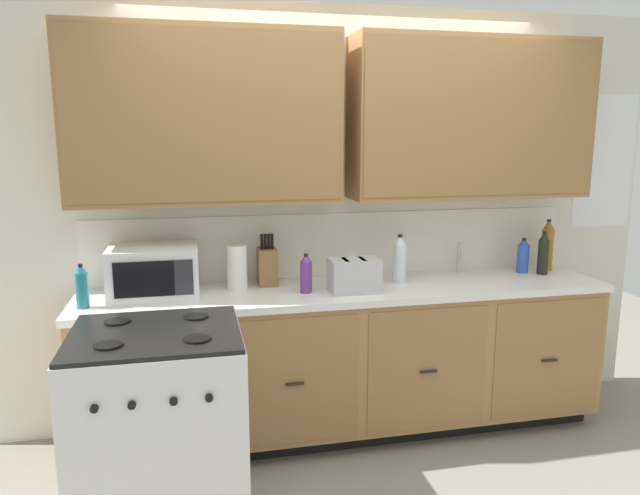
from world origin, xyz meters
TOP-DOWN VIEW (x-y plane):
  - ground_plane at (0.00, 0.00)m, footprint 8.00×8.00m
  - wall_unit at (0.00, 0.50)m, footprint 4.27×0.40m
  - counter_run at (0.00, 0.30)m, footprint 3.10×0.64m
  - stove_range at (-1.07, -0.33)m, footprint 0.76×0.68m
  - microwave at (-1.11, 0.35)m, footprint 0.48×0.37m
  - toaster at (-0.00, 0.19)m, footprint 0.28×0.18m
  - knife_block at (-0.46, 0.46)m, footprint 0.11×0.14m
  - sink_faucet at (0.79, 0.51)m, footprint 0.02×0.02m
  - paper_towel_roll at (-0.64, 0.40)m, footprint 0.12×0.12m
  - bottle_amber at (1.40, 0.45)m, footprint 0.08×0.08m
  - bottle_violet at (-0.27, 0.24)m, footprint 0.07×0.07m
  - bottle_blue at (1.20, 0.41)m, footprint 0.07×0.07m
  - bottle_teal at (-1.46, 0.19)m, footprint 0.06×0.06m
  - bottle_clear at (0.32, 0.34)m, footprint 0.08×0.08m
  - bottle_dark at (1.30, 0.35)m, footprint 0.07×0.07m

SIDE VIEW (x-z plane):
  - ground_plane at x=0.00m, z-range 0.00..0.00m
  - stove_range at x=-1.07m, z-range 0.00..0.95m
  - counter_run at x=0.00m, z-range 0.01..0.93m
  - toaster at x=0.00m, z-range 0.92..1.11m
  - sink_faucet at x=0.79m, z-range 0.92..1.12m
  - bottle_violet at x=-0.27m, z-range 0.92..1.14m
  - bottle_blue at x=1.20m, z-range 0.92..1.14m
  - bottle_teal at x=-1.46m, z-range 0.92..1.15m
  - knife_block at x=-0.46m, z-range 0.88..1.19m
  - paper_towel_roll at x=-0.64m, z-range 0.92..1.18m
  - bottle_dark at x=1.30m, z-range 0.92..1.19m
  - microwave at x=-1.11m, z-range 0.92..1.20m
  - bottle_clear at x=0.32m, z-range 0.92..1.21m
  - bottle_amber at x=1.40m, z-range 0.92..1.25m
  - wall_unit at x=0.00m, z-range 0.39..2.95m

